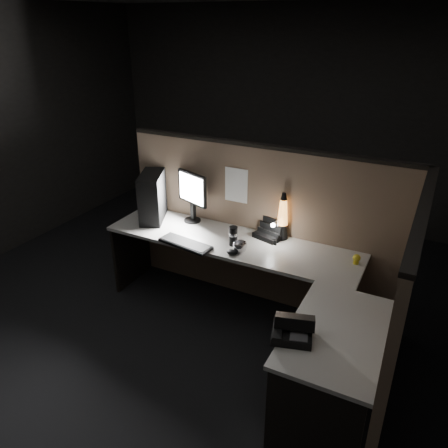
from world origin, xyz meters
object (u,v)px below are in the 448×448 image
at_px(monitor, 192,192).
at_px(keyboard, 185,244).
at_px(desk_phone, 292,329).
at_px(pc_tower, 153,197).
at_px(lava_lamp, 282,220).

distance_m(monitor, keyboard, 0.58).
bearing_deg(desk_phone, monitor, 124.00).
xyz_separation_m(pc_tower, monitor, (0.36, 0.14, 0.06)).
relative_size(keyboard, desk_phone, 1.68).
relative_size(pc_tower, keyboard, 0.94).
bearing_deg(pc_tower, keyboard, -54.80).
relative_size(monitor, lava_lamp, 1.13).
distance_m(pc_tower, keyboard, 0.69).
bearing_deg(desk_phone, pc_tower, 133.37).
height_order(pc_tower, monitor, monitor).
relative_size(pc_tower, desk_phone, 1.58).
height_order(keyboard, desk_phone, desk_phone).
bearing_deg(pc_tower, lava_lamp, -16.51).
xyz_separation_m(monitor, desk_phone, (1.42, -1.19, -0.24)).
xyz_separation_m(pc_tower, lava_lamp, (1.25, 0.17, -0.05)).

